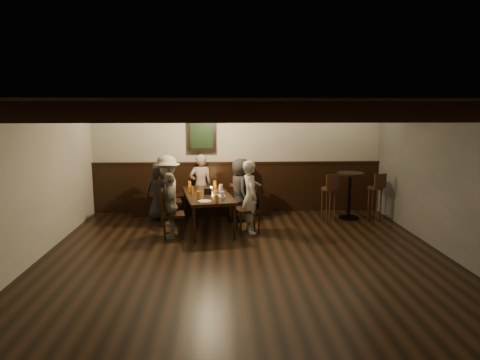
{
  "coord_description": "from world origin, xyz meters",
  "views": [
    {
      "loc": [
        -0.38,
        -6.11,
        2.34
      ],
      "look_at": [
        -0.05,
        1.3,
        1.09
      ],
      "focal_mm": 32.0,
      "sensor_mm": 36.0,
      "label": 1
    }
  ],
  "objects_px": {
    "dining_table": "(208,197)",
    "chair_right_far": "(249,218)",
    "high_top_table": "(350,188)",
    "person_right_near": "(240,190)",
    "person_left_far": "(170,205)",
    "chair_left_far": "(172,223)",
    "bar_stool_right": "(375,203)",
    "person_bench_centre": "(201,185)",
    "chair_right_near": "(239,208)",
    "bar_stool_left": "(328,204)",
    "person_right_far": "(250,197)",
    "person_left_near": "(167,190)",
    "person_bench_left": "(159,192)",
    "person_bench_right": "(242,188)",
    "chair_left_near": "(169,210)"
  },
  "relations": [
    {
      "from": "person_left_near",
      "to": "bar_stool_left",
      "type": "xyz_separation_m",
      "value": [
        3.31,
        0.11,
        -0.33
      ]
    },
    {
      "from": "dining_table",
      "to": "chair_right_far",
      "type": "relative_size",
      "value": 2.09
    },
    {
      "from": "chair_left_near",
      "to": "person_left_far",
      "type": "distance_m",
      "value": 0.95
    },
    {
      "from": "high_top_table",
      "to": "person_right_near",
      "type": "bearing_deg",
      "value": -178.44
    },
    {
      "from": "person_left_far",
      "to": "person_bench_right",
      "type": "bearing_deg",
      "value": 129.29
    },
    {
      "from": "person_left_far",
      "to": "person_right_near",
      "type": "bearing_deg",
      "value": 120.96
    },
    {
      "from": "person_bench_right",
      "to": "person_right_far",
      "type": "relative_size",
      "value": 0.89
    },
    {
      "from": "chair_left_far",
      "to": "bar_stool_right",
      "type": "height_order",
      "value": "bar_stool_right"
    },
    {
      "from": "person_bench_left",
      "to": "person_bench_right",
      "type": "height_order",
      "value": "person_bench_right"
    },
    {
      "from": "person_right_near",
      "to": "bar_stool_right",
      "type": "bearing_deg",
      "value": -101.64
    },
    {
      "from": "person_bench_left",
      "to": "person_right_near",
      "type": "bearing_deg",
      "value": 164.74
    },
    {
      "from": "chair_left_near",
      "to": "dining_table",
      "type": "bearing_deg",
      "value": 58.02
    },
    {
      "from": "chair_left_far",
      "to": "bar_stool_right",
      "type": "bearing_deg",
      "value": 94.4
    },
    {
      "from": "chair_right_near",
      "to": "high_top_table",
      "type": "bearing_deg",
      "value": -98.12
    },
    {
      "from": "high_top_table",
      "to": "bar_stool_left",
      "type": "xyz_separation_m",
      "value": [
        -0.5,
        -0.21,
        -0.28
      ]
    },
    {
      "from": "chair_left_near",
      "to": "bar_stool_left",
      "type": "xyz_separation_m",
      "value": [
        3.29,
        0.11,
        0.07
      ]
    },
    {
      "from": "chair_left_far",
      "to": "person_bench_centre",
      "type": "relative_size",
      "value": 0.65
    },
    {
      "from": "person_left_near",
      "to": "chair_right_far",
      "type": "bearing_deg",
      "value": 58.52
    },
    {
      "from": "chair_left_far",
      "to": "person_right_far",
      "type": "distance_m",
      "value": 1.53
    },
    {
      "from": "chair_right_near",
      "to": "person_right_far",
      "type": "bearing_deg",
      "value": -178.02
    },
    {
      "from": "chair_left_far",
      "to": "person_left_far",
      "type": "distance_m",
      "value": 0.33
    },
    {
      "from": "chair_right_near",
      "to": "bar_stool_right",
      "type": "height_order",
      "value": "bar_stool_right"
    },
    {
      "from": "person_left_near",
      "to": "bar_stool_right",
      "type": "xyz_separation_m",
      "value": [
        4.32,
        0.16,
        -0.33
      ]
    },
    {
      "from": "chair_left_far",
      "to": "bar_stool_left",
      "type": "bearing_deg",
      "value": 97.83
    },
    {
      "from": "person_right_near",
      "to": "bar_stool_left",
      "type": "xyz_separation_m",
      "value": [
        1.84,
        -0.14,
        -0.28
      ]
    },
    {
      "from": "chair_right_far",
      "to": "person_bench_centre",
      "type": "distance_m",
      "value": 1.71
    },
    {
      "from": "bar_stool_left",
      "to": "bar_stool_right",
      "type": "distance_m",
      "value": 1.0
    },
    {
      "from": "dining_table",
      "to": "chair_right_near",
      "type": "bearing_deg",
      "value": 32.05
    },
    {
      "from": "high_top_table",
      "to": "person_bench_right",
      "type": "bearing_deg",
      "value": 169.85
    },
    {
      "from": "chair_left_far",
      "to": "person_left_near",
      "type": "distance_m",
      "value": 1.0
    },
    {
      "from": "chair_right_near",
      "to": "bar_stool_left",
      "type": "bearing_deg",
      "value": -103.97
    },
    {
      "from": "chair_right_near",
      "to": "person_bench_right",
      "type": "xyz_separation_m",
      "value": [
        0.1,
        0.47,
        0.34
      ]
    },
    {
      "from": "chair_right_near",
      "to": "person_bench_centre",
      "type": "relative_size",
      "value": 0.66
    },
    {
      "from": "dining_table",
      "to": "person_left_far",
      "type": "distance_m",
      "value": 0.88
    },
    {
      "from": "person_left_near",
      "to": "person_left_far",
      "type": "xyz_separation_m",
      "value": [
        0.15,
        -0.89,
        -0.11
      ]
    },
    {
      "from": "person_right_far",
      "to": "bar_stool_right",
      "type": "xyz_separation_m",
      "value": [
        2.68,
        0.79,
        -0.31
      ]
    },
    {
      "from": "person_left_far",
      "to": "high_top_table",
      "type": "relative_size",
      "value": 1.21
    },
    {
      "from": "chair_left_far",
      "to": "person_right_near",
      "type": "height_order",
      "value": "person_right_near"
    },
    {
      "from": "person_left_far",
      "to": "person_right_far",
      "type": "distance_m",
      "value": 1.5
    },
    {
      "from": "person_bench_right",
      "to": "high_top_table",
      "type": "relative_size",
      "value": 1.23
    },
    {
      "from": "bar_stool_left",
      "to": "person_left_far",
      "type": "bearing_deg",
      "value": -176.4
    },
    {
      "from": "person_bench_left",
      "to": "person_right_far",
      "type": "height_order",
      "value": "person_right_far"
    },
    {
      "from": "person_right_far",
      "to": "person_left_far",
      "type": "bearing_deg",
      "value": 90.0
    },
    {
      "from": "chair_left_near",
      "to": "high_top_table",
      "type": "xyz_separation_m",
      "value": [
        3.78,
        0.31,
        0.35
      ]
    },
    {
      "from": "chair_left_near",
      "to": "chair_right_far",
      "type": "bearing_deg",
      "value": 58.01
    },
    {
      "from": "chair_left_far",
      "to": "person_left_far",
      "type": "height_order",
      "value": "person_left_far"
    },
    {
      "from": "chair_right_near",
      "to": "person_right_far",
      "type": "relative_size",
      "value": 0.65
    },
    {
      "from": "person_bench_right",
      "to": "high_top_table",
      "type": "distance_m",
      "value": 2.3
    },
    {
      "from": "chair_right_far",
      "to": "person_bench_left",
      "type": "height_order",
      "value": "person_bench_left"
    },
    {
      "from": "dining_table",
      "to": "person_right_near",
      "type": "bearing_deg",
      "value": 30.96
    }
  ]
}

